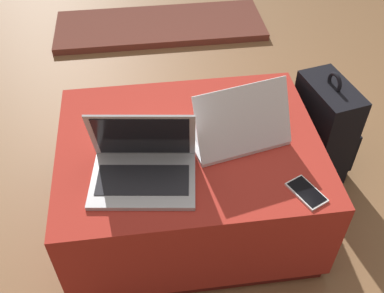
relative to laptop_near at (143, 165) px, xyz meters
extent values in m
plane|color=olive|center=(0.17, 0.14, -0.49)|extent=(14.00, 14.00, 0.00)
cube|color=maroon|center=(0.17, 0.14, -0.47)|extent=(0.93, 0.73, 0.05)
cube|color=#B22D23|center=(0.17, 0.14, -0.25)|extent=(0.97, 0.76, 0.39)
cube|color=#B7B7BC|center=(0.00, -0.03, -0.04)|extent=(0.38, 0.29, 0.02)
cube|color=#232328|center=(0.00, -0.04, -0.03)|extent=(0.32, 0.17, 0.00)
cube|color=#B7B7BC|center=(0.01, 0.06, 0.08)|extent=(0.35, 0.12, 0.23)
cube|color=black|center=(0.01, 0.05, 0.08)|extent=(0.32, 0.11, 0.21)
cube|color=silver|center=(0.34, 0.16, -0.04)|extent=(0.39, 0.31, 0.02)
cube|color=#B2B2B7|center=(0.34, 0.17, -0.03)|extent=(0.33, 0.20, 0.00)
cube|color=silver|center=(0.36, 0.10, 0.07)|extent=(0.36, 0.18, 0.22)
cube|color=black|center=(0.36, 0.10, 0.07)|extent=(0.32, 0.16, 0.19)
cube|color=white|center=(0.52, -0.15, -0.05)|extent=(0.12, 0.15, 0.01)
cube|color=black|center=(0.52, -0.15, -0.04)|extent=(0.11, 0.14, 0.00)
cube|color=black|center=(0.80, 0.36, -0.26)|extent=(0.22, 0.33, 0.47)
cube|color=black|center=(0.89, 0.38, -0.35)|extent=(0.11, 0.25, 0.21)
torus|color=black|center=(0.80, 0.36, 0.00)|extent=(0.03, 0.09, 0.09)
cube|color=brown|center=(0.17, 1.73, -0.47)|extent=(1.40, 0.50, 0.04)
camera|label=1|loc=(0.03, -1.03, 1.09)|focal=42.00mm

